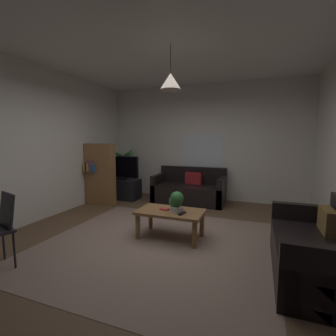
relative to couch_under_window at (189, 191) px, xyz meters
The scene contains 18 objects.
floor 2.30m from the couch_under_window, 84.90° to the right, with size 4.88×5.49×0.02m, color brown.
rug 2.50m from the couch_under_window, 85.31° to the right, with size 3.17×3.02×0.01m, color gray.
wall_back 1.26m from the couch_under_window, 67.80° to the left, with size 5.00×0.06×2.83m, color silver.
wall_left 3.41m from the couch_under_window, 134.89° to the right, with size 0.06×5.49×2.83m, color silver.
ceiling 3.43m from the couch_under_window, 84.90° to the right, with size 4.88×5.49×0.02m, color white.
window_pane 0.99m from the couch_under_window, 73.26° to the left, with size 1.12×0.01×0.96m, color white.
couch_under_window is the anchor object (origin of this frame).
couch_right_side 3.40m from the couch_under_window, 50.22° to the right, with size 0.81×1.50×0.82m.
coffee_table 2.18m from the couch_under_window, 81.84° to the right, with size 1.00×0.58×0.42m.
book_on_table_0 2.17m from the couch_under_window, 84.37° to the right, with size 0.13×0.09×0.02m, color #B22D2D.
remote_on_table_0 2.12m from the couch_under_window, 79.16° to the right, with size 0.05×0.16×0.02m, color black.
remote_on_table_1 2.32m from the couch_under_window, 76.86° to the right, with size 0.05×0.16×0.02m, color black.
potted_plant_on_table 2.23m from the couch_under_window, 79.36° to the right, with size 0.23×0.23×0.31m.
tv_stand 1.71m from the couch_under_window, behind, with size 0.90×0.44×0.50m, color black.
tv 1.79m from the couch_under_window, 169.80° to the right, with size 0.95×0.16×0.58m.
potted_palm_corner 1.92m from the couch_under_window, behind, with size 0.79×0.78×1.30m.
bookshelf_corner 2.13m from the couch_under_window, 153.86° to the right, with size 0.70×0.31×1.40m.
pendant_lamp 2.98m from the couch_under_window, 81.84° to the right, with size 0.30×0.30×0.63m.
Camera 1 is at (1.34, -3.22, 1.50)m, focal length 25.86 mm.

